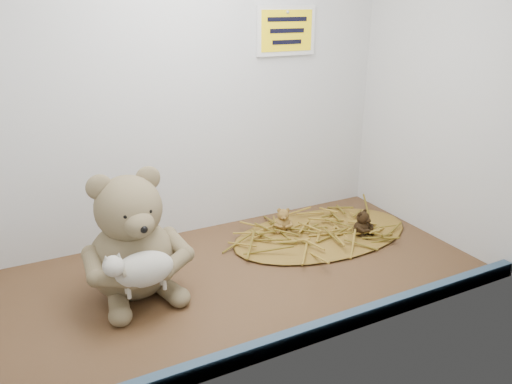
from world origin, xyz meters
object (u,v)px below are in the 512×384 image
mini_teddy_tan (283,219)px  mini_teddy_brown (362,222)px  main_teddy (130,234)px  toy_lamb (144,269)px

mini_teddy_tan → mini_teddy_brown: bearing=-8.5°
main_teddy → toy_lamb: size_ratio=1.83×
toy_lamb → mini_teddy_tan: bearing=26.2°
main_teddy → mini_teddy_brown: size_ratio=3.95×
mini_teddy_brown → main_teddy: bearing=156.1°
main_teddy → mini_teddy_brown: bearing=-5.4°
toy_lamb → mini_teddy_tan: (45.92, 22.55, -6.84)cm
main_teddy → mini_teddy_tan: main_teddy is taller
main_teddy → mini_teddy_tan: (45.92, 12.04, -10.19)cm
mini_teddy_tan → mini_teddy_brown: (18.17, -12.68, 0.27)cm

